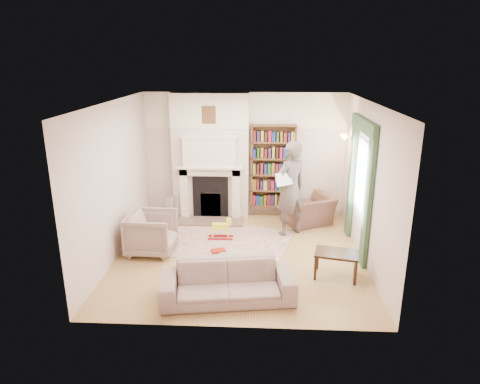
# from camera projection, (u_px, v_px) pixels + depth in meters

# --- Properties ---
(floor) EXTENTS (4.50, 4.50, 0.00)m
(floor) POSITION_uv_depth(u_px,v_px,m) (239.00, 255.00, 7.99)
(floor) COLOR olive
(floor) RESTS_ON ground
(ceiling) EXTENTS (4.50, 4.50, 0.00)m
(ceiling) POSITION_uv_depth(u_px,v_px,m) (239.00, 103.00, 7.14)
(ceiling) COLOR white
(ceiling) RESTS_ON wall_back
(wall_back) EXTENTS (4.50, 0.00, 4.50)m
(wall_back) POSITION_uv_depth(u_px,v_px,m) (244.00, 155.00, 9.71)
(wall_back) COLOR silver
(wall_back) RESTS_ON floor
(wall_front) EXTENTS (4.50, 0.00, 4.50)m
(wall_front) POSITION_uv_depth(u_px,v_px,m) (230.00, 232.00, 5.42)
(wall_front) COLOR silver
(wall_front) RESTS_ON floor
(wall_left) EXTENTS (0.00, 4.50, 4.50)m
(wall_left) POSITION_uv_depth(u_px,v_px,m) (114.00, 181.00, 7.68)
(wall_left) COLOR silver
(wall_left) RESTS_ON floor
(wall_right) EXTENTS (0.00, 4.50, 4.50)m
(wall_right) POSITION_uv_depth(u_px,v_px,m) (368.00, 185.00, 7.46)
(wall_right) COLOR silver
(wall_right) RESTS_ON floor
(fireplace) EXTENTS (1.70, 0.58, 2.80)m
(fireplace) POSITION_uv_depth(u_px,v_px,m) (211.00, 157.00, 9.56)
(fireplace) COLOR silver
(fireplace) RESTS_ON floor
(bookcase) EXTENTS (1.00, 0.24, 1.85)m
(bookcase) POSITION_uv_depth(u_px,v_px,m) (273.00, 166.00, 9.62)
(bookcase) COLOR brown
(bookcase) RESTS_ON floor
(window) EXTENTS (0.02, 0.90, 1.30)m
(window) POSITION_uv_depth(u_px,v_px,m) (362.00, 176.00, 7.82)
(window) COLOR silver
(window) RESTS_ON wall_right
(curtain_left) EXTENTS (0.07, 0.32, 2.40)m
(curtain_left) POSITION_uv_depth(u_px,v_px,m) (368.00, 201.00, 7.23)
(curtain_left) COLOR #2A422C
(curtain_left) RESTS_ON floor
(curtain_right) EXTENTS (0.07, 0.32, 2.40)m
(curtain_right) POSITION_uv_depth(u_px,v_px,m) (352.00, 179.00, 8.57)
(curtain_right) COLOR #2A422C
(curtain_right) RESTS_ON floor
(pelmet) EXTENTS (0.09, 1.70, 0.24)m
(pelmet) POSITION_uv_depth(u_px,v_px,m) (364.00, 125.00, 7.55)
(pelmet) COLOR #2A422C
(pelmet) RESTS_ON wall_right
(wall_sconce) EXTENTS (0.20, 0.24, 0.24)m
(wall_sconce) POSITION_uv_depth(u_px,v_px,m) (342.00, 140.00, 8.75)
(wall_sconce) COLOR gold
(wall_sconce) RESTS_ON wall_right
(rug) EXTENTS (2.83, 2.42, 0.01)m
(rug) POSITION_uv_depth(u_px,v_px,m) (226.00, 242.00, 8.52)
(rug) COLOR beige
(rug) RESTS_ON floor
(armchair_reading) EXTENTS (1.24, 1.18, 0.64)m
(armchair_reading) POSITION_uv_depth(u_px,v_px,m) (308.00, 210.00, 9.39)
(armchair_reading) COLOR #4F362A
(armchair_reading) RESTS_ON floor
(armchair_left) EXTENTS (0.89, 0.86, 0.78)m
(armchair_left) POSITION_uv_depth(u_px,v_px,m) (151.00, 233.00, 7.98)
(armchair_left) COLOR #AA9D8C
(armchair_left) RESTS_ON floor
(sofa) EXTENTS (2.09, 1.06, 0.58)m
(sofa) POSITION_uv_depth(u_px,v_px,m) (227.00, 282.00, 6.44)
(sofa) COLOR #B09F91
(sofa) RESTS_ON floor
(man_reading) EXTENTS (0.85, 0.80, 1.96)m
(man_reading) POSITION_uv_depth(u_px,v_px,m) (290.00, 189.00, 8.64)
(man_reading) COLOR #504340
(man_reading) RESTS_ON floor
(newspaper) EXTENTS (0.37, 0.31, 0.25)m
(newspaper) POSITION_uv_depth(u_px,v_px,m) (284.00, 179.00, 8.38)
(newspaper) COLOR white
(newspaper) RESTS_ON man_reading
(coffee_table) EXTENTS (0.78, 0.59, 0.45)m
(coffee_table) POSITION_uv_depth(u_px,v_px,m) (336.00, 265.00, 7.12)
(coffee_table) COLOR black
(coffee_table) RESTS_ON floor
(paraffin_heater) EXTENTS (0.29, 0.29, 0.55)m
(paraffin_heater) POSITION_uv_depth(u_px,v_px,m) (170.00, 208.00, 9.65)
(paraffin_heater) COLOR #B1B5B9
(paraffin_heater) RESTS_ON floor
(rocking_horse) EXTENTS (0.51, 0.21, 0.44)m
(rocking_horse) POSITION_uv_depth(u_px,v_px,m) (220.00, 229.00, 8.62)
(rocking_horse) COLOR yellow
(rocking_horse) RESTS_ON rug
(board_game) EXTENTS (0.38, 0.38, 0.03)m
(board_game) POSITION_uv_depth(u_px,v_px,m) (229.00, 256.00, 7.86)
(board_game) COLOR #C9D34A
(board_game) RESTS_ON rug
(game_box_lid) EXTENTS (0.31, 0.25, 0.04)m
(game_box_lid) POSITION_uv_depth(u_px,v_px,m) (218.00, 251.00, 8.05)
(game_box_lid) COLOR #9F1812
(game_box_lid) RESTS_ON rug
(comic_annuals) EXTENTS (0.55, 0.82, 0.02)m
(comic_annuals) POSITION_uv_depth(u_px,v_px,m) (255.00, 263.00, 7.61)
(comic_annuals) COLOR red
(comic_annuals) RESTS_ON rug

